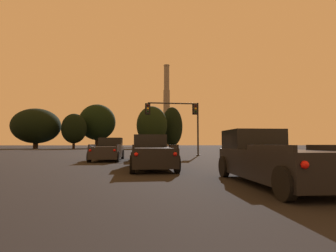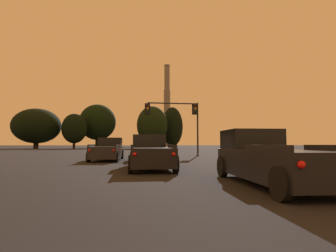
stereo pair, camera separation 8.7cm
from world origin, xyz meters
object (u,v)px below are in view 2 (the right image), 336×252
object	(u,v)px
pickup_truck_left_lane_front	(108,150)
smokestack	(167,114)
pickup_truck_right_lane_third	(269,159)
traffic_light_overhead_right	(180,115)
pickup_truck_center_lane_second	(150,153)
suv_center_lane_front	(149,149)

from	to	relation	value
pickup_truck_left_lane_front	smokestack	xyz separation A→B (m)	(24.77, 156.28, 21.28)
pickup_truck_right_lane_third	traffic_light_overhead_right	xyz separation A→B (m)	(0.68, 20.12, 3.70)
pickup_truck_center_lane_second	pickup_truck_left_lane_front	bearing A→B (deg)	111.56
pickup_truck_right_lane_third	smokestack	distance (m)	172.00
smokestack	pickup_truck_center_lane_second	bearing A→B (deg)	-97.61
pickup_truck_left_lane_front	suv_center_lane_front	size ratio (longest dim) A/B	1.12
pickup_truck_center_lane_second	smokestack	xyz separation A→B (m)	(21.87, 163.68, 21.28)
suv_center_lane_front	pickup_truck_center_lane_second	bearing A→B (deg)	-95.89
pickup_truck_left_lane_front	pickup_truck_right_lane_third	xyz separation A→B (m)	(6.39, -13.41, 0.00)
pickup_truck_right_lane_third	suv_center_lane_front	xyz separation A→B (m)	(-3.09, 13.26, 0.09)
pickup_truck_right_lane_third	traffic_light_overhead_right	world-z (taller)	traffic_light_overhead_right
pickup_truck_right_lane_third	traffic_light_overhead_right	distance (m)	20.47
pickup_truck_left_lane_front	traffic_light_overhead_right	size ratio (longest dim) A/B	0.92
pickup_truck_center_lane_second	traffic_light_overhead_right	bearing A→B (deg)	73.70
pickup_truck_center_lane_second	suv_center_lane_front	bearing A→B (deg)	87.03
pickup_truck_center_lane_second	traffic_light_overhead_right	world-z (taller)	traffic_light_overhead_right
pickup_truck_left_lane_front	pickup_truck_right_lane_third	distance (m)	14.85
pickup_truck_right_lane_third	pickup_truck_center_lane_second	size ratio (longest dim) A/B	1.01
pickup_truck_right_lane_third	suv_center_lane_front	bearing A→B (deg)	105.26
pickup_truck_center_lane_second	smokestack	bearing A→B (deg)	82.54
suv_center_lane_front	smokestack	bearing A→B (deg)	79.41
smokestack	pickup_truck_left_lane_front	bearing A→B (deg)	-99.01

